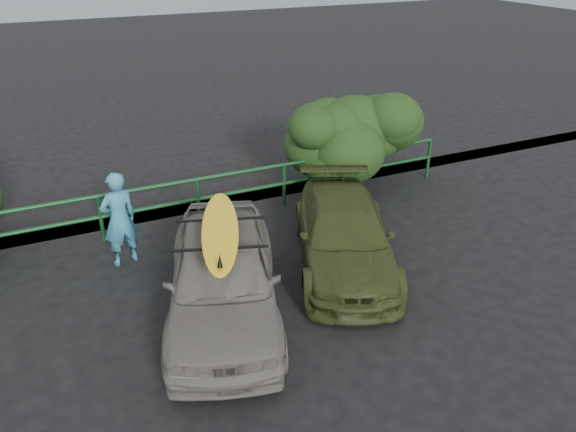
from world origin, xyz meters
name	(u,v)px	position (x,y,z in m)	size (l,w,h in m)	color
ground	(236,389)	(0.00, 0.00, 0.00)	(80.00, 80.00, 0.00)	black
guardrail	(151,209)	(0.00, 5.00, 0.52)	(14.00, 0.08, 1.04)	#144920
shrub_right	(351,143)	(5.00, 5.50, 1.06)	(3.20, 2.40, 2.11)	#213D16
sedan	(223,276)	(0.43, 1.67, 0.74)	(1.74, 4.33, 1.48)	slate
olive_vehicle	(344,235)	(2.97, 2.25, 0.61)	(1.70, 4.17, 1.21)	#38401C
man	(119,219)	(-0.76, 4.01, 0.91)	(0.66, 0.44, 1.82)	teal
roof_rack	(220,233)	(0.43, 1.67, 1.50)	(1.40, 0.98, 0.05)	black
surfboard	(220,230)	(0.43, 1.67, 1.56)	(0.56, 2.71, 0.08)	yellow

